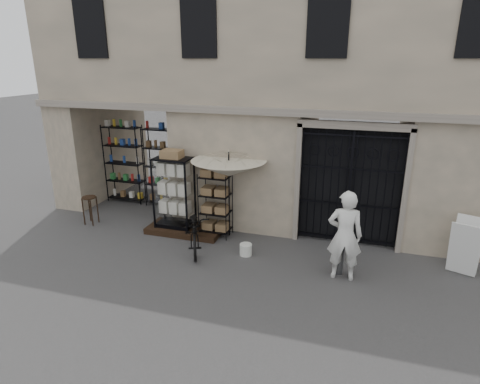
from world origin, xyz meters
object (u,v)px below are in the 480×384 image
(wire_rack, at_px, (216,205))
(steel_bollard, at_px, (340,256))
(bicycle, at_px, (196,248))
(easel_sign, at_px, (465,247))
(wooden_stool, at_px, (90,210))
(shopkeeper, at_px, (341,277))
(market_umbrella, at_px, (229,164))
(white_bucket, at_px, (246,250))
(display_cabinet, at_px, (174,196))

(wire_rack, bearing_deg, steel_bollard, -29.25)
(bicycle, distance_m, easel_sign, 6.06)
(wooden_stool, relative_size, shopkeeper, 0.41)
(wooden_stool, bearing_deg, bicycle, -9.73)
(market_umbrella, relative_size, bicycle, 1.42)
(market_umbrella, bearing_deg, wire_rack, -167.60)
(white_bucket, bearing_deg, wooden_stool, 173.40)
(wire_rack, distance_m, bicycle, 1.26)
(wooden_stool, bearing_deg, white_bucket, -6.60)
(wire_rack, height_order, market_umbrella, market_umbrella)
(shopkeeper, xyz_separation_m, easel_sign, (2.48, 0.97, 0.63))
(white_bucket, bearing_deg, steel_bollard, -6.21)
(market_umbrella, height_order, bicycle, market_umbrella)
(wire_rack, distance_m, steel_bollard, 3.47)
(easel_sign, bearing_deg, steel_bollard, -141.79)
(market_umbrella, xyz_separation_m, white_bucket, (0.73, -0.95, -1.80))
(wire_rack, relative_size, market_umbrella, 0.63)
(white_bucket, bearing_deg, market_umbrella, 127.64)
(market_umbrella, height_order, wooden_stool, market_umbrella)
(shopkeeper, bearing_deg, white_bucket, -13.68)
(bicycle, distance_m, steel_bollard, 3.49)
(white_bucket, xyz_separation_m, bicycle, (-1.27, -0.04, -0.14))
(easel_sign, bearing_deg, wire_rack, -162.60)
(bicycle, height_order, shopkeeper, bicycle)
(display_cabinet, relative_size, wire_rack, 1.19)
(market_umbrella, relative_size, wooden_stool, 3.37)
(wooden_stool, bearing_deg, market_umbrella, 5.77)
(display_cabinet, distance_m, steel_bollard, 4.56)
(steel_bollard, bearing_deg, wooden_stool, 173.52)
(white_bucket, distance_m, steel_bollard, 2.22)
(white_bucket, distance_m, easel_sign, 4.78)
(display_cabinet, relative_size, steel_bollard, 2.45)
(wooden_stool, distance_m, shopkeeper, 7.03)
(market_umbrella, bearing_deg, white_bucket, -52.36)
(white_bucket, distance_m, wooden_stool, 4.75)
(market_umbrella, bearing_deg, display_cabinet, -174.13)
(wooden_stool, xyz_separation_m, shopkeeper, (6.96, -0.93, -0.42))
(market_umbrella, height_order, white_bucket, market_umbrella)
(white_bucket, height_order, steel_bollard, steel_bollard)
(steel_bollard, bearing_deg, easel_sign, 17.98)
(bicycle, distance_m, wooden_stool, 3.52)
(wire_rack, bearing_deg, easel_sign, -13.30)
(wire_rack, distance_m, market_umbrella, 1.16)
(bicycle, distance_m, shopkeeper, 3.53)
(shopkeeper, bearing_deg, steel_bollard, -72.60)
(market_umbrella, bearing_deg, shopkeeper, -24.12)
(display_cabinet, xyz_separation_m, white_bucket, (2.22, -0.80, -0.85))
(market_umbrella, bearing_deg, steel_bollard, -22.13)
(white_bucket, relative_size, shopkeeper, 0.15)
(display_cabinet, relative_size, shopkeeper, 1.04)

